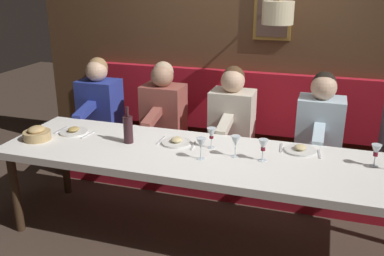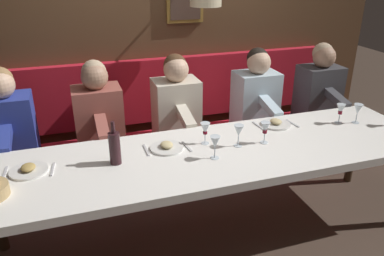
# 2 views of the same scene
# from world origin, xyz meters

# --- Properties ---
(ground_plane) EXTENTS (12.00, 12.00, 0.00)m
(ground_plane) POSITION_xyz_m (0.00, 0.00, 0.00)
(ground_plane) COLOR #423328
(dining_table) EXTENTS (0.90, 3.27, 0.74)m
(dining_table) POSITION_xyz_m (0.00, 0.00, 0.68)
(dining_table) COLOR white
(dining_table) RESTS_ON ground_plane
(banquette_bench) EXTENTS (0.52, 3.47, 0.45)m
(banquette_bench) POSITION_xyz_m (0.89, 0.00, 0.23)
(banquette_bench) COLOR red
(banquette_bench) RESTS_ON ground_plane
(back_wall_panel) EXTENTS (0.59, 4.67, 2.90)m
(back_wall_panel) POSITION_xyz_m (1.46, -0.00, 1.36)
(back_wall_panel) COLOR brown
(back_wall_panel) RESTS_ON ground_plane
(diner_nearest) EXTENTS (0.60, 0.40, 0.79)m
(diner_nearest) POSITION_xyz_m (0.88, -1.47, 0.82)
(diner_nearest) COLOR #3D3D42
(diner_nearest) RESTS_ON banquette_bench
(diner_near) EXTENTS (0.60, 0.40, 0.79)m
(diner_near) POSITION_xyz_m (0.88, -0.76, 0.82)
(diner_near) COLOR silver
(diner_near) RESTS_ON banquette_bench
(diner_middle) EXTENTS (0.60, 0.40, 0.79)m
(diner_middle) POSITION_xyz_m (0.88, 0.03, 0.82)
(diner_middle) COLOR beige
(diner_middle) RESTS_ON banquette_bench
(diner_far) EXTENTS (0.60, 0.40, 0.79)m
(diner_far) POSITION_xyz_m (0.88, 0.72, 0.82)
(diner_far) COLOR #934C42
(diner_far) RESTS_ON banquette_bench
(diner_farthest) EXTENTS (0.60, 0.40, 0.79)m
(diner_farthest) POSITION_xyz_m (0.88, 1.43, 0.82)
(diner_farthest) COLOR #283893
(diner_farthest) RESTS_ON banquette_bench
(place_setting_0) EXTENTS (0.24, 0.32, 0.05)m
(place_setting_0) POSITION_xyz_m (0.28, -0.64, 0.75)
(place_setting_0) COLOR silver
(place_setting_0) RESTS_ON dining_table
(place_setting_1) EXTENTS (0.24, 0.32, 0.05)m
(place_setting_1) POSITION_xyz_m (0.10, 1.24, 0.75)
(place_setting_1) COLOR silver
(place_setting_1) RESTS_ON dining_table
(place_setting_2) EXTENTS (0.24, 0.31, 0.05)m
(place_setting_2) POSITION_xyz_m (0.14, 0.32, 0.75)
(place_setting_2) COLOR silver
(place_setting_2) RESTS_ON dining_table
(wine_glass_1) EXTENTS (0.07, 0.07, 0.16)m
(wine_glass_1) POSITION_xyz_m (0.02, -0.39, 0.86)
(wine_glass_1) COLOR silver
(wine_glass_1) RESTS_ON dining_table
(wine_glass_2) EXTENTS (0.07, 0.07, 0.16)m
(wine_glass_2) POSITION_xyz_m (0.12, -1.29, 0.86)
(wine_glass_2) COLOR silver
(wine_glass_2) RESTS_ON dining_table
(wine_glass_3) EXTENTS (0.07, 0.07, 0.16)m
(wine_glass_3) POSITION_xyz_m (0.16, -1.16, 0.86)
(wine_glass_3) COLOR silver
(wine_glass_3) RESTS_ON dining_table
(wine_glass_4) EXTENTS (0.07, 0.07, 0.16)m
(wine_glass_4) POSITION_xyz_m (-0.09, 0.04, 0.86)
(wine_glass_4) COLOR silver
(wine_glass_4) RESTS_ON dining_table
(wine_glass_5) EXTENTS (0.07, 0.07, 0.16)m
(wine_glass_5) POSITION_xyz_m (0.03, -0.19, 0.86)
(wine_glass_5) COLOR silver
(wine_glass_5) RESTS_ON dining_table
(wine_glass_6) EXTENTS (0.07, 0.07, 0.16)m
(wine_glass_6) POSITION_xyz_m (0.14, 0.03, 0.86)
(wine_glass_6) COLOR silver
(wine_glass_6) RESTS_ON dining_table
(wine_bottle) EXTENTS (0.08, 0.08, 0.30)m
(wine_bottle) POSITION_xyz_m (0.05, 0.69, 0.86)
(wine_bottle) COLOR #33191E
(wine_bottle) RESTS_ON dining_table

